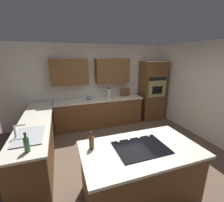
{
  "coord_description": "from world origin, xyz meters",
  "views": [
    {
      "loc": [
        1.25,
        2.89,
        2.2
      ],
      "look_at": [
        -0.04,
        -0.84,
        1.06
      ],
      "focal_mm": 24.49,
      "sensor_mm": 36.0,
      "label": 1
    }
  ],
  "objects_px": {
    "cooktop": "(141,147)",
    "blender": "(109,94)",
    "dish_soap_bottle": "(27,144)",
    "sink_unit": "(29,135)",
    "oil_bottle": "(92,142)",
    "mixing_bowl": "(90,98)",
    "spice_rack": "(125,92)",
    "wall_oven": "(152,91)"
  },
  "relations": [
    {
      "from": "blender",
      "to": "oil_bottle",
      "type": "height_order",
      "value": "blender"
    },
    {
      "from": "mixing_bowl",
      "to": "wall_oven",
      "type": "bearing_deg",
      "value": 179.08
    },
    {
      "from": "spice_rack",
      "to": "oil_bottle",
      "type": "xyz_separation_m",
      "value": [
        1.74,
        2.72,
        -0.03
      ]
    },
    {
      "from": "sink_unit",
      "to": "spice_rack",
      "type": "height_order",
      "value": "spice_rack"
    },
    {
      "from": "wall_oven",
      "to": "blender",
      "type": "relative_size",
      "value": 6.12
    },
    {
      "from": "cooktop",
      "to": "dish_soap_bottle",
      "type": "distance_m",
      "value": 1.64
    },
    {
      "from": "sink_unit",
      "to": "oil_bottle",
      "type": "bearing_deg",
      "value": 143.4
    },
    {
      "from": "wall_oven",
      "to": "mixing_bowl",
      "type": "distance_m",
      "value": 2.25
    },
    {
      "from": "cooktop",
      "to": "oil_bottle",
      "type": "relative_size",
      "value": 2.87
    },
    {
      "from": "cooktop",
      "to": "dish_soap_bottle",
      "type": "xyz_separation_m",
      "value": [
        1.57,
        -0.44,
        0.11
      ]
    },
    {
      "from": "cooktop",
      "to": "mixing_bowl",
      "type": "height_order",
      "value": "mixing_bowl"
    },
    {
      "from": "blender",
      "to": "wall_oven",
      "type": "bearing_deg",
      "value": 178.71
    },
    {
      "from": "cooktop",
      "to": "dish_soap_bottle",
      "type": "bearing_deg",
      "value": -15.71
    },
    {
      "from": "sink_unit",
      "to": "oil_bottle",
      "type": "height_order",
      "value": "oil_bottle"
    },
    {
      "from": "cooktop",
      "to": "spice_rack",
      "type": "bearing_deg",
      "value": -109.53
    },
    {
      "from": "dish_soap_bottle",
      "to": "cooktop",
      "type": "bearing_deg",
      "value": 164.29
    },
    {
      "from": "wall_oven",
      "to": "dish_soap_bottle",
      "type": "relative_size",
      "value": 6.96
    },
    {
      "from": "mixing_bowl",
      "to": "dish_soap_bottle",
      "type": "xyz_separation_m",
      "value": [
        1.37,
        2.46,
        0.06
      ]
    },
    {
      "from": "spice_rack",
      "to": "oil_bottle",
      "type": "distance_m",
      "value": 3.23
    },
    {
      "from": "wall_oven",
      "to": "dish_soap_bottle",
      "type": "xyz_separation_m",
      "value": [
        3.62,
        2.42,
        -0.01
      ]
    },
    {
      "from": "mixing_bowl",
      "to": "spice_rack",
      "type": "xyz_separation_m",
      "value": [
        -1.25,
        -0.05,
        0.08
      ]
    },
    {
      "from": "wall_oven",
      "to": "oil_bottle",
      "type": "bearing_deg",
      "value": 43.95
    },
    {
      "from": "wall_oven",
      "to": "oil_bottle",
      "type": "height_order",
      "value": "wall_oven"
    },
    {
      "from": "oil_bottle",
      "to": "mixing_bowl",
      "type": "bearing_deg",
      "value": -100.33
    },
    {
      "from": "cooktop",
      "to": "blender",
      "type": "height_order",
      "value": "blender"
    },
    {
      "from": "sink_unit",
      "to": "blender",
      "type": "relative_size",
      "value": 2.08
    },
    {
      "from": "oil_bottle",
      "to": "sink_unit",
      "type": "bearing_deg",
      "value": -36.6
    },
    {
      "from": "dish_soap_bottle",
      "to": "oil_bottle",
      "type": "distance_m",
      "value": 0.91
    },
    {
      "from": "mixing_bowl",
      "to": "dish_soap_bottle",
      "type": "bearing_deg",
      "value": 60.85
    },
    {
      "from": "sink_unit",
      "to": "cooktop",
      "type": "distance_m",
      "value": 1.88
    },
    {
      "from": "wall_oven",
      "to": "cooktop",
      "type": "relative_size",
      "value": 2.71
    },
    {
      "from": "wall_oven",
      "to": "sink_unit",
      "type": "bearing_deg",
      "value": 27.81
    },
    {
      "from": "dish_soap_bottle",
      "to": "oil_bottle",
      "type": "relative_size",
      "value": 1.12
    },
    {
      "from": "wall_oven",
      "to": "oil_bottle",
      "type": "relative_size",
      "value": 7.78
    },
    {
      "from": "sink_unit",
      "to": "oil_bottle",
      "type": "relative_size",
      "value": 2.65
    },
    {
      "from": "blender",
      "to": "oil_bottle",
      "type": "distance_m",
      "value": 2.91
    },
    {
      "from": "cooktop",
      "to": "spice_rack",
      "type": "xyz_separation_m",
      "value": [
        -1.05,
        -2.95,
        0.12
      ]
    },
    {
      "from": "cooktop",
      "to": "mixing_bowl",
      "type": "bearing_deg",
      "value": -85.97
    },
    {
      "from": "blender",
      "to": "cooktop",
      "type": "bearing_deg",
      "value": 81.26
    },
    {
      "from": "oil_bottle",
      "to": "dish_soap_bottle",
      "type": "bearing_deg",
      "value": -13.93
    },
    {
      "from": "cooktop",
      "to": "dish_soap_bottle",
      "type": "height_order",
      "value": "dish_soap_bottle"
    },
    {
      "from": "mixing_bowl",
      "to": "cooktop",
      "type": "bearing_deg",
      "value": 94.03
    }
  ]
}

